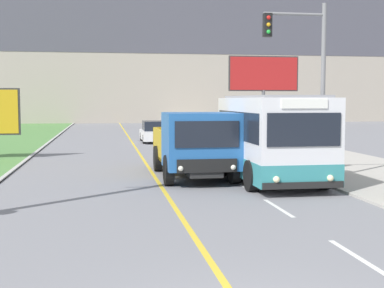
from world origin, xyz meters
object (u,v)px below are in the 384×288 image
traffic_light_mast (307,69)px  planter_round_second (330,160)px  dump_truck (196,146)px  planter_round_third (284,147)px  city_bus (272,139)px  billboard_large (264,77)px  car_distant (155,132)px

traffic_light_mast → planter_round_second: size_ratio=5.01×
dump_truck → traffic_light_mast: (3.73, -1.06, 2.73)m
dump_truck → planter_round_second: 5.19m
dump_truck → planter_round_third: (5.23, 5.47, -0.61)m
city_bus → planter_round_second: bearing=22.3°
billboard_large → traffic_light_mast: bearing=-102.4°
dump_truck → planter_round_third: size_ratio=5.15×
car_distant → planter_round_third: bearing=-67.4°
city_bus → planter_round_third: bearing=67.3°
traffic_light_mast → billboard_large: traffic_light_mast is taller
traffic_light_mast → dump_truck: bearing=164.2°
billboard_large → planter_round_second: 17.89m
car_distant → billboard_large: billboard_large is taller
planter_round_third → city_bus: bearing=-112.7°
traffic_light_mast → planter_round_second: (1.43, 1.13, -3.35)m
traffic_light_mast → billboard_large: 18.84m
dump_truck → car_distant: bearing=89.6°
city_bus → planter_round_third: (2.70, 6.48, -0.92)m
city_bus → dump_truck: 2.74m
billboard_large → city_bus: bearing=-105.9°
traffic_light_mast → planter_round_second: traffic_light_mast is taller
planter_round_second → planter_round_third: planter_round_third is taller
traffic_light_mast → planter_round_third: size_ratio=4.97×
dump_truck → traffic_light_mast: traffic_light_mast is taller
planter_round_second → billboard_large: bearing=81.4°
dump_truck → city_bus: bearing=-21.7°
traffic_light_mast → planter_round_second: 3.81m
car_distant → city_bus: bearing=-82.7°
traffic_light_mast → billboard_large: size_ratio=1.05×
dump_truck → billboard_large: billboard_large is taller
traffic_light_mast → planter_round_third: 7.48m
car_distant → billboard_large: 8.56m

